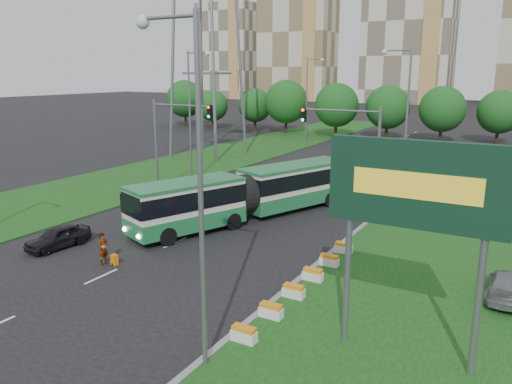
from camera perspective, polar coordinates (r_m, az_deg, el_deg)
The scene contains 20 objects.
ground at distance 29.37m, azimuth -4.58°, elevation -6.72°, with size 360.00×360.00×0.00m, color black.
grass_median at distance 32.44m, azimuth 23.60°, elevation -5.73°, with size 14.00×60.00×0.15m, color #134012.
median_kerb at distance 33.71m, azimuth 11.81°, elevation -4.12°, with size 0.30×60.00×0.18m, color gray.
left_verge at distance 59.23m, azimuth -5.47°, elevation 3.67°, with size 12.00×110.00×0.10m, color #134012.
lane_markings at distance 47.69m, azimuth 5.95°, elevation 1.18°, with size 0.20×100.00×0.01m, color silver, non-canonical shape.
flower_planters at distance 24.13m, azimuth 5.46°, elevation -10.23°, with size 1.10×11.50×0.60m, color white, non-canonical shape.
billboard at distance 17.51m, azimuth 17.80°, elevation -0.29°, with size 6.00×0.37×8.00m.
traffic_mast_median at distance 34.80m, azimuth 11.26°, elevation 5.35°, with size 5.76×0.32×8.00m.
traffic_mast_left at distance 41.28m, azimuth -9.70°, elevation 6.68°, with size 5.76×0.32×8.00m.
street_lamps at distance 37.86m, azimuth -0.00°, elevation 7.25°, with size 36.00×60.00×12.00m, color slate, non-canonical shape.
tree_line at distance 78.13m, azimuth 25.69°, elevation 8.08°, with size 120.00×8.00×9.00m, color #124418, non-canonical shape.
apartment_tower_west at distance 191.10m, azimuth 4.80°, elevation 17.66°, with size 26.00×15.00×48.00m, color beige.
apartment_tower_cwest at distance 178.14m, azimuth 17.18°, elevation 18.09°, with size 28.00×15.00×52.00m, color beige.
midrise_west at distance 205.24m, azimuth -3.15°, elevation 15.72°, with size 22.00×14.00×36.00m, color beige.
articulated_bus at distance 35.27m, azimuth -1.04°, elevation -0.12°, with size 2.81×18.05×2.97m.
car_left_near at distance 31.85m, azimuth -21.69°, elevation -4.78°, with size 1.56×3.88×1.32m, color black.
car_left_far at distance 43.50m, azimuth -5.47°, elevation 0.91°, with size 1.45×4.15×1.37m, color black.
car_median at distance 25.66m, azimuth 26.83°, elevation -9.49°, with size 1.68×4.14×1.20m, color gray.
pedestrian at distance 28.24m, azimuth -17.05°, elevation -6.22°, with size 0.65×0.43×1.79m, color gray.
shopping_trolley at distance 28.23m, azimuth -15.88°, elevation -7.45°, with size 0.34×0.36×0.58m.
Camera 1 is at (15.59, -22.72, 10.16)m, focal length 35.00 mm.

